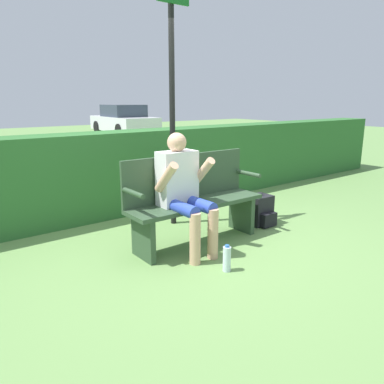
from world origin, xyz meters
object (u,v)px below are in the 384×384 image
at_px(parked_car, 124,120).
at_px(backpack, 260,211).
at_px(person_seated, 183,187).
at_px(water_bottle, 227,259).
at_px(signpost, 172,89).
at_px(park_bench, 193,199).

bearing_deg(parked_car, backpack, 162.16).
distance_m(person_seated, parked_car, 14.26).
bearing_deg(water_bottle, signpost, 74.25).
distance_m(backpack, parked_car, 13.68).
height_order(park_bench, person_seated, person_seated).
xyz_separation_m(backpack, signpost, (-0.87, 0.71, 1.52)).
height_order(water_bottle, parked_car, parked_car).
relative_size(water_bottle, signpost, 0.09).
bearing_deg(park_bench, water_bottle, -105.19).
bearing_deg(parked_car, person_seated, 157.38).
distance_m(park_bench, person_seated, 0.34).
bearing_deg(signpost, parked_car, 65.17).
xyz_separation_m(person_seated, water_bottle, (0.02, -0.66, -0.58)).
distance_m(park_bench, water_bottle, 0.91).
xyz_separation_m(water_bottle, signpost, (0.41, 1.47, 1.58)).
relative_size(person_seated, parked_car, 0.30).
relative_size(signpost, parked_car, 0.71).
xyz_separation_m(park_bench, parked_car, (5.80, 12.79, 0.12)).
relative_size(park_bench, signpost, 0.55).
xyz_separation_m(backpack, parked_car, (4.74, 12.83, 0.45)).
bearing_deg(parked_car, water_bottle, 158.54).
height_order(person_seated, backpack, person_seated).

